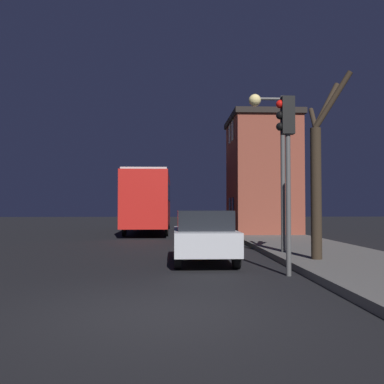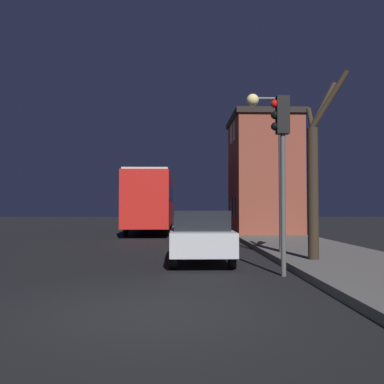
{
  "view_description": "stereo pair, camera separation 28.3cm",
  "coord_description": "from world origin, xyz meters",
  "px_view_note": "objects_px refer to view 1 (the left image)",
  "views": [
    {
      "loc": [
        0.24,
        -6.73,
        1.64
      ],
      "look_at": [
        1.01,
        11.76,
        2.26
      ],
      "focal_mm": 40.0,
      "sensor_mm": 36.0,
      "label": 1
    },
    {
      "loc": [
        0.52,
        -6.74,
        1.64
      ],
      "look_at": [
        1.01,
        11.76,
        2.26
      ],
      "focal_mm": 40.0,
      "sensor_mm": 36.0,
      "label": 2
    }
  ],
  "objects_px": {
    "streetlamp": "(272,143)",
    "traffic_light": "(287,147)",
    "bare_tree": "(318,172)",
    "bus": "(150,198)",
    "car_near_lane": "(204,235)",
    "car_mid_lane": "(200,226)"
  },
  "relations": [
    {
      "from": "streetlamp",
      "to": "traffic_light",
      "type": "bearing_deg",
      "value": -97.62
    },
    {
      "from": "bare_tree",
      "to": "bus",
      "type": "bearing_deg",
      "value": 109.8
    },
    {
      "from": "streetlamp",
      "to": "bare_tree",
      "type": "bearing_deg",
      "value": -64.62
    },
    {
      "from": "streetlamp",
      "to": "bus",
      "type": "distance_m",
      "value": 14.55
    },
    {
      "from": "traffic_light",
      "to": "streetlamp",
      "type": "bearing_deg",
      "value": 82.38
    },
    {
      "from": "traffic_light",
      "to": "bus",
      "type": "bearing_deg",
      "value": 103.78
    },
    {
      "from": "bare_tree",
      "to": "bus",
      "type": "distance_m",
      "value": 16.52
    },
    {
      "from": "streetlamp",
      "to": "car_near_lane",
      "type": "height_order",
      "value": "streetlamp"
    },
    {
      "from": "traffic_light",
      "to": "bus",
      "type": "relative_size",
      "value": 0.36
    },
    {
      "from": "bare_tree",
      "to": "bus",
      "type": "relative_size",
      "value": 0.44
    },
    {
      "from": "car_near_lane",
      "to": "car_mid_lane",
      "type": "xyz_separation_m",
      "value": [
        0.32,
        7.3,
        -0.08
      ]
    },
    {
      "from": "bus",
      "to": "car_near_lane",
      "type": "relative_size",
      "value": 3.03
    },
    {
      "from": "streetlamp",
      "to": "traffic_light",
      "type": "height_order",
      "value": "streetlamp"
    },
    {
      "from": "bus",
      "to": "bare_tree",
      "type": "bearing_deg",
      "value": -70.2
    },
    {
      "from": "car_mid_lane",
      "to": "bus",
      "type": "bearing_deg",
      "value": 110.01
    },
    {
      "from": "bare_tree",
      "to": "car_mid_lane",
      "type": "distance_m",
      "value": 8.7
    },
    {
      "from": "car_mid_lane",
      "to": "streetlamp",
      "type": "bearing_deg",
      "value": -72.23
    },
    {
      "from": "streetlamp",
      "to": "traffic_light",
      "type": "distance_m",
      "value": 3.67
    },
    {
      "from": "traffic_light",
      "to": "bus",
      "type": "height_order",
      "value": "traffic_light"
    },
    {
      "from": "bare_tree",
      "to": "car_near_lane",
      "type": "bearing_deg",
      "value": 167.63
    },
    {
      "from": "streetlamp",
      "to": "traffic_light",
      "type": "xyz_separation_m",
      "value": [
        -0.48,
        -3.59,
        -0.62
      ]
    },
    {
      "from": "car_near_lane",
      "to": "streetlamp",
      "type": "bearing_deg",
      "value": 26.89
    }
  ]
}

